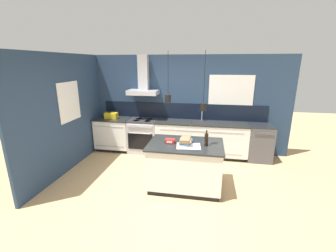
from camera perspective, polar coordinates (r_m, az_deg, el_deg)
name	(u,v)px	position (r m, az deg, el deg)	size (l,w,h in m)	color
ground_plane	(170,186)	(4.69, 0.41, -14.94)	(16.00, 16.00, 0.00)	tan
wall_back	(180,103)	(6.11, 3.05, 5.96)	(5.60, 2.10, 2.60)	navy
wall_left	(73,111)	(5.72, -23.05, 3.52)	(0.08, 3.80, 2.60)	navy
counter_run_left	(114,134)	(6.52, -13.55, -1.94)	(0.97, 0.64, 0.91)	black
counter_run_sink	(201,139)	(5.99, 8.33, -3.23)	(2.37, 0.64, 1.24)	black
oven_range	(143,136)	(6.22, -6.24, -2.48)	(0.78, 0.66, 0.91)	#B5B5BA
dishwasher	(259,142)	(6.13, 22.19, -3.89)	(0.58, 0.65, 0.91)	#4C4C51
kitchen_island	(185,165)	(4.48, 4.38, -9.90)	(1.42, 0.97, 0.91)	black
bottle_on_island	(206,139)	(4.20, 9.70, -3.39)	(0.07, 0.07, 0.30)	black
book_stack	(186,142)	(4.22, 4.48, -3.99)	(0.27, 0.35, 0.13)	beige
red_supply_box	(170,141)	(4.31, 0.48, -3.83)	(0.18, 0.14, 0.08)	red
paper_pile	(189,146)	(4.17, 5.23, -5.11)	(0.47, 0.38, 0.01)	silver
yellow_toolbox	(111,115)	(6.39, -14.23, 2.61)	(0.34, 0.18, 0.19)	gold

